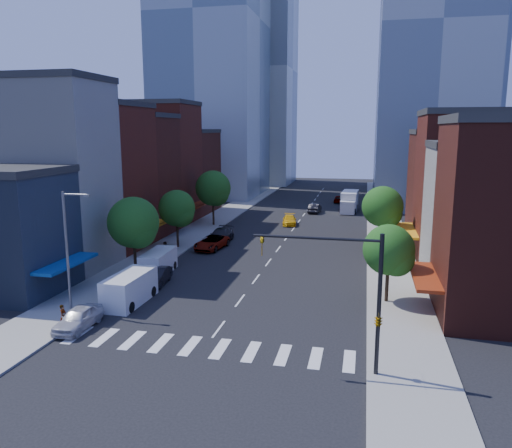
{
  "coord_description": "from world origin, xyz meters",
  "views": [
    {
      "loc": [
        9.5,
        -31.18,
        13.61
      ],
      "look_at": [
        -0.2,
        12.91,
        5.0
      ],
      "focal_mm": 35.0,
      "sensor_mm": 36.0,
      "label": 1
    }
  ],
  "objects_px": {
    "parked_car_rear": "(221,236)",
    "pedestrian_far": "(165,250)",
    "parked_car_second": "(157,276)",
    "taxi": "(289,220)",
    "box_truck": "(349,202)",
    "parked_car_front": "(78,318)",
    "pedestrian_near": "(63,316)",
    "parked_car_third": "(212,243)",
    "traffic_car_far": "(338,199)",
    "traffic_car_oncoming": "(315,208)",
    "cargo_van_far": "(158,263)",
    "cargo_van_near": "(129,289)"
  },
  "relations": [
    {
      "from": "taxi",
      "to": "box_truck",
      "type": "height_order",
      "value": "box_truck"
    },
    {
      "from": "traffic_car_far",
      "to": "pedestrian_far",
      "type": "distance_m",
      "value": 48.64
    },
    {
      "from": "parked_car_rear",
      "to": "traffic_car_oncoming",
      "type": "bearing_deg",
      "value": 69.77
    },
    {
      "from": "traffic_car_oncoming",
      "to": "box_truck",
      "type": "bearing_deg",
      "value": -150.09
    },
    {
      "from": "cargo_van_near",
      "to": "pedestrian_near",
      "type": "relative_size",
      "value": 3.58
    },
    {
      "from": "traffic_car_far",
      "to": "pedestrian_near",
      "type": "distance_m",
      "value": 66.79
    },
    {
      "from": "parked_car_front",
      "to": "cargo_van_near",
      "type": "height_order",
      "value": "cargo_van_near"
    },
    {
      "from": "parked_car_rear",
      "to": "parked_car_front",
      "type": "bearing_deg",
      "value": -94.12
    },
    {
      "from": "pedestrian_near",
      "to": "traffic_car_oncoming",
      "type": "bearing_deg",
      "value": -20.57
    },
    {
      "from": "box_truck",
      "to": "parked_car_rear",
      "type": "bearing_deg",
      "value": -115.48
    },
    {
      "from": "parked_car_front",
      "to": "parked_car_third",
      "type": "xyz_separation_m",
      "value": [
        2.0,
        24.29,
        0.0
      ]
    },
    {
      "from": "pedestrian_far",
      "to": "parked_car_rear",
      "type": "bearing_deg",
      "value": 153.33
    },
    {
      "from": "parked_car_front",
      "to": "traffic_car_far",
      "type": "height_order",
      "value": "parked_car_front"
    },
    {
      "from": "parked_car_front",
      "to": "pedestrian_near",
      "type": "bearing_deg",
      "value": -167.07
    },
    {
      "from": "parked_car_second",
      "to": "traffic_car_oncoming",
      "type": "height_order",
      "value": "traffic_car_oncoming"
    },
    {
      "from": "cargo_van_far",
      "to": "cargo_van_near",
      "type": "bearing_deg",
      "value": -85.34
    },
    {
      "from": "cargo_van_far",
      "to": "taxi",
      "type": "distance_m",
      "value": 28.74
    },
    {
      "from": "parked_car_front",
      "to": "cargo_van_far",
      "type": "distance_m",
      "value": 13.64
    },
    {
      "from": "taxi",
      "to": "traffic_car_oncoming",
      "type": "relative_size",
      "value": 1.02
    },
    {
      "from": "parked_car_rear",
      "to": "pedestrian_near",
      "type": "distance_m",
      "value": 28.36
    },
    {
      "from": "parked_car_rear",
      "to": "pedestrian_near",
      "type": "xyz_separation_m",
      "value": [
        -3.0,
        -28.2,
        0.13
      ]
    },
    {
      "from": "parked_car_front",
      "to": "pedestrian_near",
      "type": "distance_m",
      "value": 1.04
    },
    {
      "from": "parked_car_rear",
      "to": "cargo_van_far",
      "type": "distance_m",
      "value": 14.47
    },
    {
      "from": "traffic_car_oncoming",
      "to": "pedestrian_near",
      "type": "distance_m",
      "value": 54.02
    },
    {
      "from": "parked_car_rear",
      "to": "parked_car_second",
      "type": "bearing_deg",
      "value": -92.54
    },
    {
      "from": "box_truck",
      "to": "pedestrian_near",
      "type": "relative_size",
      "value": 5.24
    },
    {
      "from": "parked_car_rear",
      "to": "traffic_car_far",
      "type": "distance_m",
      "value": 38.8
    },
    {
      "from": "parked_car_front",
      "to": "taxi",
      "type": "relative_size",
      "value": 0.96
    },
    {
      "from": "parked_car_second",
      "to": "pedestrian_near",
      "type": "height_order",
      "value": "pedestrian_near"
    },
    {
      "from": "parked_car_third",
      "to": "pedestrian_far",
      "type": "distance_m",
      "value": 6.52
    },
    {
      "from": "parked_car_rear",
      "to": "pedestrian_far",
      "type": "bearing_deg",
      "value": -110.23
    },
    {
      "from": "cargo_van_far",
      "to": "traffic_car_oncoming",
      "type": "distance_m",
      "value": 40.33
    },
    {
      "from": "parked_car_second",
      "to": "parked_car_rear",
      "type": "xyz_separation_m",
      "value": [
        0.76,
        17.42,
        0.07
      ]
    },
    {
      "from": "taxi",
      "to": "traffic_car_oncoming",
      "type": "height_order",
      "value": "traffic_car_oncoming"
    },
    {
      "from": "parked_car_second",
      "to": "pedestrian_near",
      "type": "distance_m",
      "value": 11.01
    },
    {
      "from": "parked_car_third",
      "to": "taxi",
      "type": "xyz_separation_m",
      "value": [
        6.5,
        16.79,
        -0.09
      ]
    },
    {
      "from": "parked_car_rear",
      "to": "traffic_car_far",
      "type": "height_order",
      "value": "parked_car_rear"
    },
    {
      "from": "parked_car_second",
      "to": "box_truck",
      "type": "bearing_deg",
      "value": 65.69
    },
    {
      "from": "traffic_car_far",
      "to": "parked_car_third",
      "type": "bearing_deg",
      "value": 72.42
    },
    {
      "from": "parked_car_front",
      "to": "parked_car_rear",
      "type": "bearing_deg",
      "value": 85.72
    },
    {
      "from": "parked_car_second",
      "to": "taxi",
      "type": "bearing_deg",
      "value": 71.27
    },
    {
      "from": "traffic_car_far",
      "to": "taxi",
      "type": "bearing_deg",
      "value": 75.68
    },
    {
      "from": "parked_car_third",
      "to": "parked_car_second",
      "type": "bearing_deg",
      "value": -86.05
    },
    {
      "from": "parked_car_second",
      "to": "parked_car_third",
      "type": "distance_m",
      "value": 13.77
    },
    {
      "from": "traffic_car_oncoming",
      "to": "parked_car_front",
      "type": "bearing_deg",
      "value": 82.72
    },
    {
      "from": "parked_car_second",
      "to": "taxi",
      "type": "relative_size",
      "value": 0.97
    },
    {
      "from": "parked_car_second",
      "to": "traffic_car_oncoming",
      "type": "relative_size",
      "value": 0.99
    },
    {
      "from": "taxi",
      "to": "box_truck",
      "type": "xyz_separation_m",
      "value": [
        8.02,
        13.97,
        0.89
      ]
    },
    {
      "from": "parked_car_third",
      "to": "pedestrian_near",
      "type": "height_order",
      "value": "pedestrian_near"
    },
    {
      "from": "parked_car_third",
      "to": "cargo_van_far",
      "type": "height_order",
      "value": "cargo_van_far"
    }
  ]
}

